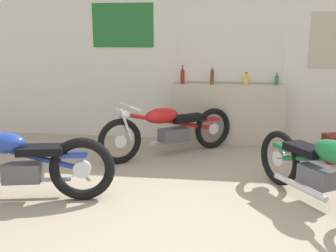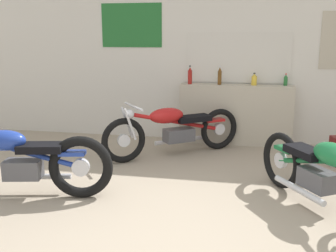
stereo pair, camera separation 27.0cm
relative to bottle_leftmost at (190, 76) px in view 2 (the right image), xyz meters
name	(u,v)px [view 2 (the right image)]	position (x,y,z in m)	size (l,w,h in m)	color
ground_plane	(173,243)	(0.32, -3.25, -1.08)	(24.00, 24.00, 0.00)	gray
wall_back	(213,55)	(0.34, 0.21, 0.32)	(10.00, 0.07, 2.80)	silver
sill_counter	(235,114)	(0.73, 0.03, -0.60)	(1.76, 0.28, 0.95)	#B7AD99
bottle_leftmost	(190,76)	(0.00, 0.00, 0.00)	(0.07, 0.07, 0.29)	maroon
bottle_left_center	(220,76)	(0.47, 0.00, 0.00)	(0.06, 0.06, 0.30)	#5B3814
bottle_center	(254,80)	(1.00, 0.03, -0.05)	(0.08, 0.08, 0.19)	gold
bottle_right_center	(286,80)	(1.48, 0.08, -0.05)	(0.06, 0.06, 0.19)	#23662D
motorcycle_blue	(16,162)	(-1.48, -2.63, -0.67)	(2.02, 0.71, 0.85)	black
motorcycle_green	(322,172)	(1.64, -2.34, -0.68)	(1.10, 1.73, 0.81)	black
motorcycle_red	(174,129)	(-0.11, -0.80, -0.68)	(1.78, 1.37, 0.79)	black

